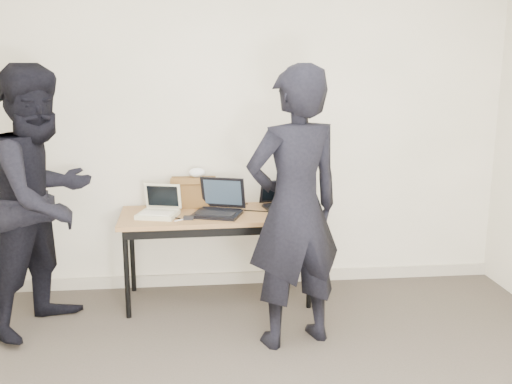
{
  "coord_description": "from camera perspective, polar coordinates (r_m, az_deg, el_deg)",
  "views": [
    {
      "loc": [
        -0.31,
        -2.42,
        1.84
      ],
      "look_at": [
        0.1,
        1.6,
        0.95
      ],
      "focal_mm": 40.0,
      "sensor_mm": 36.0,
      "label": 1
    }
  ],
  "objects": [
    {
      "name": "room",
      "position": [
        2.49,
        1.46,
        1.01
      ],
      "size": [
        4.6,
        4.6,
        2.8
      ],
      "color": "#433B33",
      "rests_on": "ground"
    },
    {
      "name": "person_typist",
      "position": [
        3.73,
        3.88,
        -1.72
      ],
      "size": [
        0.79,
        0.64,
        1.87
      ],
      "primitive_type": "imported",
      "rotation": [
        0.0,
        0.0,
        3.47
      ],
      "color": "black",
      "rests_on": "ground"
    },
    {
      "name": "power_brick",
      "position": [
        4.31,
        -6.78,
        -2.58
      ],
      "size": [
        0.08,
        0.05,
        0.03
      ],
      "primitive_type": "cube",
      "rotation": [
        0.0,
        0.0,
        -0.05
      ],
      "color": "black",
      "rests_on": "desk"
    },
    {
      "name": "laptop_center",
      "position": [
        4.44,
        -3.7,
        -1.42
      ],
      "size": [
        0.45,
        0.44,
        0.27
      ],
      "rotation": [
        0.0,
        0.0,
        -0.34
      ],
      "color": "black",
      "rests_on": "desk"
    },
    {
      "name": "tissue",
      "position": [
        4.64,
        -5.93,
        1.95
      ],
      "size": [
        0.13,
        0.1,
        0.08
      ],
      "primitive_type": "ellipsoid",
      "rotation": [
        0.0,
        0.0,
        -0.01
      ],
      "color": "white",
      "rests_on": "leather_satchel"
    },
    {
      "name": "desk",
      "position": [
        4.49,
        -3.91,
        -2.86
      ],
      "size": [
        1.52,
        0.7,
        0.72
      ],
      "rotation": [
        0.0,
        0.0,
        0.03
      ],
      "color": "olive",
      "rests_on": "ground"
    },
    {
      "name": "baseboard",
      "position": [
        5.0,
        -1.89,
        -8.58
      ],
      "size": [
        4.5,
        0.03,
        0.1
      ],
      "primitive_type": "cube",
      "color": "#B3A995",
      "rests_on": "ground"
    },
    {
      "name": "equipment_box",
      "position": [
        4.7,
        3.67,
        -0.47
      ],
      "size": [
        0.28,
        0.25,
        0.15
      ],
      "primitive_type": "cube",
      "rotation": [
        0.0,
        0.0,
        -0.13
      ],
      "color": "black",
      "rests_on": "desk"
    },
    {
      "name": "laptop_beige",
      "position": [
        4.44,
        -9.67,
        -1.77
      ],
      "size": [
        0.35,
        0.35,
        0.23
      ],
      "rotation": [
        0.0,
        0.0,
        -0.26
      ],
      "color": "beige",
      "rests_on": "desk"
    },
    {
      "name": "person_observer",
      "position": [
        4.25,
        -20.48,
        -0.71
      ],
      "size": [
        1.05,
        1.14,
        1.87
      ],
      "primitive_type": "imported",
      "rotation": [
        0.0,
        0.0,
        1.07
      ],
      "color": "black",
      "rests_on": "ground"
    },
    {
      "name": "cables",
      "position": [
        4.5,
        -3.27,
        -1.98
      ],
      "size": [
        1.14,
        0.49,
        0.01
      ],
      "rotation": [
        0.0,
        0.0,
        0.14
      ],
      "color": "black",
      "rests_on": "desk"
    },
    {
      "name": "leather_satchel",
      "position": [
        4.66,
        -6.25,
        0.03
      ],
      "size": [
        0.37,
        0.19,
        0.25
      ],
      "rotation": [
        0.0,
        0.0,
        -0.04
      ],
      "color": "brown",
      "rests_on": "desk"
    },
    {
      "name": "laptop_right",
      "position": [
        4.65,
        2.49,
        -0.93
      ],
      "size": [
        0.34,
        0.34,
        0.21
      ],
      "rotation": [
        0.0,
        0.0,
        0.22
      ],
      "color": "black",
      "rests_on": "desk"
    }
  ]
}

